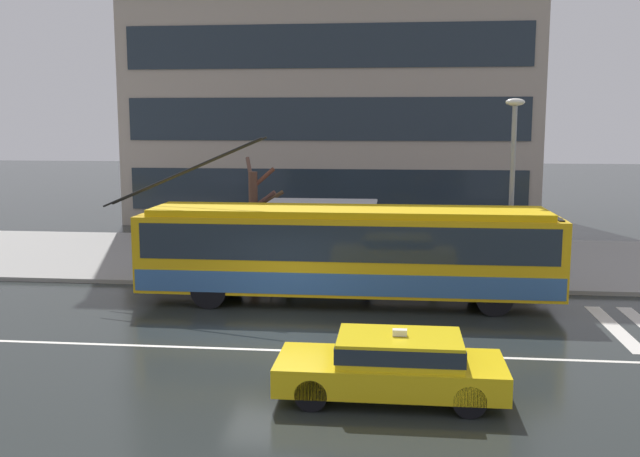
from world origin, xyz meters
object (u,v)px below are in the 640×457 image
at_px(taxi_oncoming_near, 394,363).
at_px(pedestrian_waiting_by_pole, 369,233).
at_px(pedestrian_walking_past, 474,233).
at_px(trolleybus, 348,250).
at_px(bus_shelter, 323,218).
at_px(pedestrian_at_shelter, 436,226).
at_px(street_lamp, 512,174).
at_px(pedestrian_approaching_curb, 287,230).
at_px(street_tree_bare, 255,212).

xyz_separation_m(taxi_oncoming_near, pedestrian_waiting_by_pole, (-0.88, 10.45, 0.96)).
relative_size(pedestrian_walking_past, pedestrian_waiting_by_pole, 1.02).
height_order(trolleybus, bus_shelter, trolleybus).
relative_size(bus_shelter, pedestrian_at_shelter, 1.87).
xyz_separation_m(trolleybus, street_lamp, (5.10, 2.37, 2.14)).
distance_m(pedestrian_at_shelter, street_lamp, 3.69).
distance_m(trolleybus, bus_shelter, 3.51).
bearing_deg(pedestrian_at_shelter, trolleybus, -122.33).
distance_m(bus_shelter, pedestrian_walking_past, 5.09).
height_order(taxi_oncoming_near, pedestrian_approaching_curb, pedestrian_approaching_curb).
relative_size(pedestrian_at_shelter, pedestrian_waiting_by_pole, 1.03).
bearing_deg(street_tree_bare, taxi_oncoming_near, -67.11).
bearing_deg(pedestrian_walking_past, taxi_oncoming_near, -104.10).
height_order(taxi_oncoming_near, pedestrian_waiting_by_pole, pedestrian_waiting_by_pole).
bearing_deg(bus_shelter, pedestrian_approaching_curb, -173.37).
bearing_deg(bus_shelter, pedestrian_walking_past, -5.56).
distance_m(trolleybus, street_tree_bare, 6.05).
xyz_separation_m(taxi_oncoming_near, pedestrian_approaching_curb, (-3.73, 10.62, 0.97)).
bearing_deg(street_tree_bare, pedestrian_walking_past, -13.91).
height_order(trolleybus, pedestrian_approaching_curb, trolleybus).
bearing_deg(taxi_oncoming_near, pedestrian_waiting_by_pole, 94.82).
distance_m(pedestrian_approaching_curb, pedestrian_waiting_by_pole, 2.85).
distance_m(pedestrian_approaching_curb, street_lamp, 7.74).
relative_size(bus_shelter, street_lamp, 0.61).
xyz_separation_m(pedestrian_approaching_curb, street_tree_bare, (-1.42, 1.57, 0.44)).
distance_m(pedestrian_waiting_by_pole, street_lamp, 5.06).
xyz_separation_m(trolleybus, pedestrian_at_shelter, (2.85, 4.50, 0.14)).
xyz_separation_m(taxi_oncoming_near, pedestrian_at_shelter, (1.45, 11.97, 1.01)).
bearing_deg(street_lamp, bus_shelter, 171.46).
distance_m(bus_shelter, pedestrian_approaching_curb, 1.34).
height_order(pedestrian_walking_past, pedestrian_waiting_by_pole, pedestrian_walking_past).
bearing_deg(street_tree_bare, trolleybus, -51.59).
distance_m(pedestrian_at_shelter, pedestrian_walking_past, 2.04).
relative_size(trolleybus, street_lamp, 2.27).
relative_size(pedestrian_approaching_curb, pedestrian_walking_past, 0.98).
height_order(pedestrian_approaching_curb, pedestrian_waiting_by_pole, pedestrian_approaching_curb).
distance_m(taxi_oncoming_near, street_lamp, 10.94).
xyz_separation_m(taxi_oncoming_near, street_lamp, (3.69, 9.84, 3.02)).
xyz_separation_m(trolleybus, street_tree_bare, (-3.74, 4.72, 0.54)).
height_order(pedestrian_waiting_by_pole, street_lamp, street_lamp).
height_order(taxi_oncoming_near, pedestrian_at_shelter, pedestrian_at_shelter).
bearing_deg(taxi_oncoming_near, pedestrian_approaching_curb, 109.34).
bearing_deg(pedestrian_waiting_by_pole, pedestrian_walking_past, -2.98).
bearing_deg(trolleybus, pedestrian_walking_past, 35.19).
bearing_deg(trolleybus, taxi_oncoming_near, -79.36).
bearing_deg(bus_shelter, pedestrian_waiting_by_pole, -11.11).
bearing_deg(pedestrian_approaching_curb, pedestrian_waiting_by_pole, -3.33).
relative_size(trolleybus, bus_shelter, 3.70).
height_order(bus_shelter, pedestrian_waiting_by_pole, bus_shelter).
height_order(pedestrian_approaching_curb, street_tree_bare, street_tree_bare).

